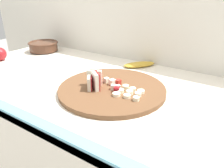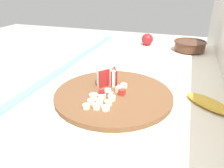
% 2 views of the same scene
% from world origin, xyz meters
% --- Properties ---
extents(tiled_countertop, '(1.45, 0.71, 0.88)m').
position_xyz_m(tiled_countertop, '(0.00, -0.00, 0.44)').
color(tiled_countertop, silver).
rests_on(tiled_countertop, ground).
extents(tile_backsplash, '(2.40, 0.04, 1.24)m').
position_xyz_m(tile_backsplash, '(0.00, 0.38, 0.62)').
color(tile_backsplash, silver).
rests_on(tile_backsplash, ground).
extents(cutting_board, '(0.42, 0.42, 0.02)m').
position_xyz_m(cutting_board, '(0.13, -0.03, 0.88)').
color(cutting_board, brown).
rests_on(cutting_board, tiled_countertop).
extents(apple_wedge_fan, '(0.08, 0.09, 0.07)m').
position_xyz_m(apple_wedge_fan, '(0.07, -0.07, 0.92)').
color(apple_wedge_fan, maroon).
rests_on(apple_wedge_fan, cutting_board).
extents(apple_dice_pile, '(0.11, 0.08, 0.02)m').
position_xyz_m(apple_dice_pile, '(0.13, -0.03, 0.90)').
color(apple_dice_pile, beige).
rests_on(apple_dice_pile, cutting_board).
extents(banana_slice_rows, '(0.10, 0.09, 0.02)m').
position_xyz_m(banana_slice_rows, '(0.22, -0.05, 0.89)').
color(banana_slice_rows, white).
rests_on(banana_slice_rows, cutting_board).
extents(ceramic_bowl, '(0.18, 0.18, 0.06)m').
position_xyz_m(ceramic_bowl, '(-0.55, 0.21, 0.90)').
color(ceramic_bowl, '#4C2D1E').
rests_on(ceramic_bowl, tiled_countertop).
extents(banana_peel, '(0.16, 0.17, 0.02)m').
position_xyz_m(banana_peel, '(0.09, 0.28, 0.88)').
color(banana_peel, gold).
rests_on(banana_peel, tiled_countertop).
extents(whole_apple, '(0.07, 0.07, 0.07)m').
position_xyz_m(whole_apple, '(-0.60, -0.05, 0.91)').
color(whole_apple, maroon).
rests_on(whole_apple, tiled_countertop).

